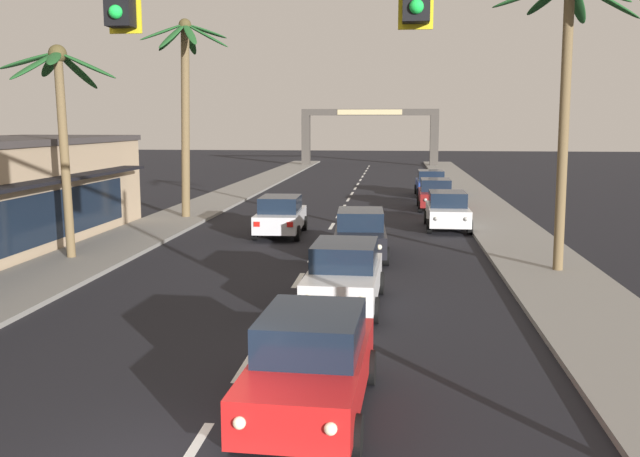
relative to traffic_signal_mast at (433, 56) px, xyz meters
The scene contains 15 objects.
sidewalk_right 21.22m from the traffic_signal_mast, 77.34° to the left, with size 3.20×110.00×0.14m, color gray.
sidewalk_left 23.52m from the traffic_signal_mast, 119.05° to the left, with size 3.20×110.00×0.14m, color gray.
lane_markings 21.07m from the traffic_signal_mast, 98.19° to the left, with size 4.28×87.75×0.01m.
traffic_signal_mast is the anchor object (origin of this frame).
sedan_lead_at_stop_bar 5.49m from the traffic_signal_mast, 127.84° to the left, with size 2.07×4.50×1.68m.
sedan_third_in_queue 10.29m from the traffic_signal_mast, 100.65° to the left, with size 2.03×4.48×1.68m.
sedan_fifth_in_queue 16.50m from the traffic_signal_mast, 95.89° to the left, with size 2.11×4.51×1.68m.
sedan_oncoming_far 21.37m from the traffic_signal_mast, 104.54° to the left, with size 2.04×4.49×1.68m.
sedan_parked_nearest_kerb 30.28m from the traffic_signal_mast, 86.56° to the left, with size 1.97×4.46×1.68m.
sedan_parked_mid_kerb 23.34m from the traffic_signal_mast, 85.14° to the left, with size 1.95×4.45×1.68m.
sedan_parked_far_kerb 37.17m from the traffic_signal_mast, 87.09° to the left, with size 1.99×4.47×1.68m.
palm_left_second 18.18m from the traffic_signal_mast, 129.95° to the left, with size 3.98×3.74×7.32m.
palm_left_third 26.70m from the traffic_signal_mast, 113.29° to the left, with size 4.03×3.97×9.65m.
palm_right_second 14.47m from the traffic_signal_mast, 70.94° to the left, with size 4.35×4.41×9.23m.
town_gateway_arch 68.21m from the traffic_signal_mast, 92.78° to the left, with size 14.97×0.90×6.21m.
Camera 1 is at (2.89, -8.55, 4.76)m, focal length 38.84 mm.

